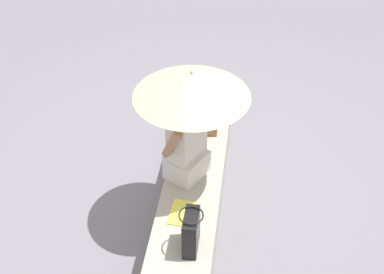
{
  "coord_description": "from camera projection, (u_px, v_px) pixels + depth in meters",
  "views": [
    {
      "loc": [
        3.45,
        0.41,
        3.56
      ],
      "look_at": [
        0.09,
        -0.03,
        0.84
      ],
      "focal_mm": 47.3,
      "sensor_mm": 36.0,
      "label": 1
    }
  ],
  "objects": [
    {
      "name": "ground_plane",
      "position": [
        197.0,
        198.0,
        4.94
      ],
      "size": [
        14.0,
        14.0,
        0.0
      ],
      "primitive_type": "plane",
      "color": "slate"
    },
    {
      "name": "stone_bench",
      "position": [
        197.0,
        180.0,
        4.79
      ],
      "size": [
        2.77,
        0.5,
        0.49
      ],
      "primitive_type": "cube",
      "color": "#A8A093",
      "rests_on": "ground"
    },
    {
      "name": "person_seated",
      "position": [
        187.0,
        140.0,
        4.26
      ],
      "size": [
        0.51,
        0.41,
        0.9
      ],
      "color": "beige",
      "rests_on": "stone_bench"
    },
    {
      "name": "parasol",
      "position": [
        192.0,
        84.0,
        3.87
      ],
      "size": [
        0.93,
        0.93,
        1.1
      ],
      "color": "#B7B7BC",
      "rests_on": "stone_bench"
    },
    {
      "name": "handbag_black",
      "position": [
        212.0,
        115.0,
        4.89
      ],
      "size": [
        0.23,
        0.18,
        0.36
      ],
      "color": "brown",
      "rests_on": "stone_bench"
    },
    {
      "name": "tote_bag_canvas",
      "position": [
        191.0,
        231.0,
        3.75
      ],
      "size": [
        0.25,
        0.19,
        0.36
      ],
      "color": "black",
      "rests_on": "stone_bench"
    },
    {
      "name": "shoulder_bag_spare",
      "position": [
        215.0,
        94.0,
        5.17
      ],
      "size": [
        0.31,
        0.23,
        0.37
      ],
      "color": "brown",
      "rests_on": "stone_bench"
    },
    {
      "name": "magazine",
      "position": [
        182.0,
        213.0,
        4.13
      ],
      "size": [
        0.3,
        0.22,
        0.01
      ],
      "primitive_type": "cube",
      "rotation": [
        0.0,
        0.0,
        -0.09
      ],
      "color": "#EAE04C",
      "rests_on": "stone_bench"
    }
  ]
}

